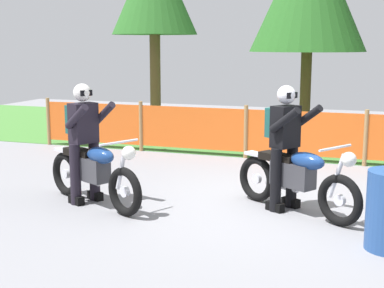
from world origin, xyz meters
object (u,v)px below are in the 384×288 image
at_px(motorcycle_trailing, 94,172).
at_px(rider_trailing, 83,136).
at_px(motorcycle_lead, 296,178).
at_px(rider_lead, 285,140).

bearing_deg(motorcycle_trailing, rider_trailing, -179.49).
bearing_deg(motorcycle_lead, rider_trailing, -139.02).
distance_m(motorcycle_trailing, rider_lead, 2.66).
distance_m(motorcycle_lead, rider_trailing, 3.00).
height_order(rider_lead, rider_trailing, same).
bearing_deg(motorcycle_trailing, motorcycle_lead, 38.25).
bearing_deg(rider_trailing, motorcycle_lead, 35.57).
relative_size(rider_lead, rider_trailing, 1.00).
distance_m(motorcycle_trailing, rider_trailing, 0.53).
relative_size(motorcycle_trailing, rider_trailing, 1.13).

